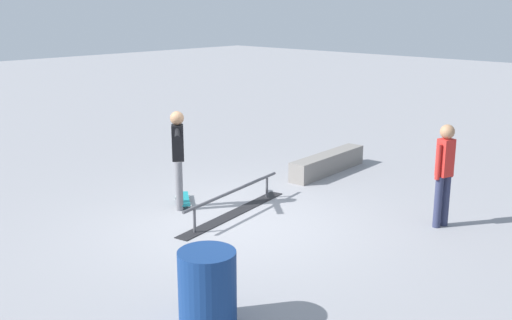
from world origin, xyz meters
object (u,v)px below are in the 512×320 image
(grind_rail, at_px, (234,203))
(skateboard_main, at_px, (183,199))
(bystander_red_shirt, at_px, (444,170))
(trash_bin, at_px, (207,289))
(skater_main, at_px, (178,153))
(skate_ledge, at_px, (328,163))

(grind_rail, relative_size, skateboard_main, 3.56)
(bystander_red_shirt, relative_size, trash_bin, 1.90)
(skater_main, xyz_separation_m, skateboard_main, (-0.22, -0.17, -0.89))
(skateboard_main, height_order, trash_bin, trash_bin)
(trash_bin, bearing_deg, grind_rail, -139.01)
(grind_rail, distance_m, skater_main, 1.24)
(bystander_red_shirt, bearing_deg, skateboard_main, 134.74)
(skater_main, bearing_deg, skateboard_main, -12.13)
(skater_main, bearing_deg, bystander_red_shirt, -108.46)
(grind_rail, xyz_separation_m, bystander_red_shirt, (-1.80, 2.72, 0.72))
(bystander_red_shirt, bearing_deg, trash_bin, -168.40)
(skate_ledge, xyz_separation_m, skater_main, (3.52, -0.45, 0.77))
(skateboard_main, bearing_deg, bystander_red_shirt, -114.66)
(grind_rail, height_order, skateboard_main, grind_rail)
(skate_ledge, bearing_deg, skater_main, -7.22)
(skate_ledge, distance_m, trash_bin, 6.39)
(skateboard_main, distance_m, bystander_red_shirt, 4.33)
(skate_ledge, relative_size, skateboard_main, 2.91)
(grind_rail, bearing_deg, skateboard_main, -88.62)
(grind_rail, xyz_separation_m, skateboard_main, (0.21, -1.03, -0.11))
(grind_rail, distance_m, skateboard_main, 1.06)
(skateboard_main, relative_size, trash_bin, 0.90)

